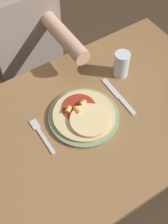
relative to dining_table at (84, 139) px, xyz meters
name	(u,v)px	position (x,y,z in m)	size (l,w,h in m)	color
ground_plane	(84,193)	(0.00, 0.00, -0.63)	(8.00, 8.00, 0.00)	#423323
dining_table	(84,139)	(0.00, 0.00, 0.00)	(1.25, 0.74, 0.74)	olive
plate	(84,117)	(0.02, 0.03, 0.12)	(0.28, 0.28, 0.01)	gray
pizza	(85,115)	(0.02, 0.02, 0.14)	(0.25, 0.25, 0.04)	#E0C689
fork	(41,134)	(-0.16, 0.05, 0.12)	(0.03, 0.18, 0.00)	silver
knife	(119,97)	(0.20, 0.03, 0.12)	(0.02, 0.22, 0.00)	silver
drinking_glass	(121,64)	(0.28, 0.14, 0.17)	(0.07, 0.07, 0.12)	silver
person_diner	(24,43)	(0.03, 0.60, 0.06)	(0.34, 0.52, 1.18)	#2D2D38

